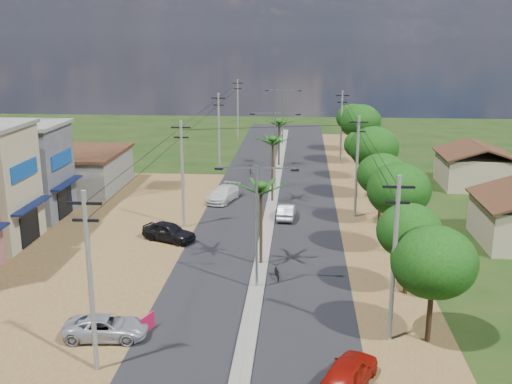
{
  "coord_description": "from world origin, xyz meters",
  "views": [
    {
      "loc": [
        2.63,
        -35.07,
        15.83
      ],
      "look_at": [
        -1.0,
        12.6,
        3.0
      ],
      "focal_mm": 42.0,
      "sensor_mm": 36.0,
      "label": 1
    }
  ],
  "objects_px": {
    "car_silver_mid": "(287,211)",
    "car_parked_dark": "(169,232)",
    "moto_rider_east": "(277,272)",
    "car_red_near": "(348,374)",
    "car_parked_silver": "(106,328)",
    "roadside_sign": "(148,323)",
    "car_white_far": "(223,194)"
  },
  "relations": [
    {
      "from": "car_white_far",
      "to": "roadside_sign",
      "type": "distance_m",
      "value": 26.06
    },
    {
      "from": "car_silver_mid",
      "to": "car_white_far",
      "type": "distance_m",
      "value": 8.02
    },
    {
      "from": "car_silver_mid",
      "to": "car_red_near",
      "type": "bearing_deg",
      "value": 101.23
    },
    {
      "from": "car_white_far",
      "to": "car_parked_silver",
      "type": "relative_size",
      "value": 1.11
    },
    {
      "from": "roadside_sign",
      "to": "car_red_near",
      "type": "bearing_deg",
      "value": -3.25
    },
    {
      "from": "car_white_far",
      "to": "roadside_sign",
      "type": "relative_size",
      "value": 4.4
    },
    {
      "from": "car_red_near",
      "to": "moto_rider_east",
      "type": "relative_size",
      "value": 2.71
    },
    {
      "from": "car_silver_mid",
      "to": "moto_rider_east",
      "type": "distance_m",
      "value": 13.23
    },
    {
      "from": "car_parked_silver",
      "to": "car_parked_dark",
      "type": "height_order",
      "value": "car_parked_dark"
    },
    {
      "from": "car_red_near",
      "to": "roadside_sign",
      "type": "distance_m",
      "value": 11.47
    },
    {
      "from": "car_red_near",
      "to": "car_parked_dark",
      "type": "bearing_deg",
      "value": -32.75
    },
    {
      "from": "car_red_near",
      "to": "car_parked_silver",
      "type": "bearing_deg",
      "value": 7.69
    },
    {
      "from": "car_parked_dark",
      "to": "moto_rider_east",
      "type": "relative_size",
      "value": 2.7
    },
    {
      "from": "car_white_far",
      "to": "moto_rider_east",
      "type": "distance_m",
      "value": 19.22
    },
    {
      "from": "car_parked_dark",
      "to": "moto_rider_east",
      "type": "bearing_deg",
      "value": -103.13
    },
    {
      "from": "roadside_sign",
      "to": "car_white_far",
      "type": "bearing_deg",
      "value": 108.75
    },
    {
      "from": "moto_rider_east",
      "to": "roadside_sign",
      "type": "bearing_deg",
      "value": 38.56
    },
    {
      "from": "car_red_near",
      "to": "car_white_far",
      "type": "height_order",
      "value": "car_red_near"
    },
    {
      "from": "car_silver_mid",
      "to": "car_parked_silver",
      "type": "height_order",
      "value": "car_silver_mid"
    },
    {
      "from": "moto_rider_east",
      "to": "car_parked_dark",
      "type": "bearing_deg",
      "value": -48.24
    },
    {
      "from": "car_white_far",
      "to": "roadside_sign",
      "type": "xyz_separation_m",
      "value": [
        -0.78,
        -26.05,
        -0.23
      ]
    },
    {
      "from": "car_white_far",
      "to": "roadside_sign",
      "type": "bearing_deg",
      "value": -75.54
    },
    {
      "from": "car_silver_mid",
      "to": "car_parked_dark",
      "type": "distance_m",
      "value": 11.12
    },
    {
      "from": "car_white_far",
      "to": "car_parked_dark",
      "type": "distance_m",
      "value": 11.91
    },
    {
      "from": "car_white_far",
      "to": "car_parked_dark",
      "type": "height_order",
      "value": "car_parked_dark"
    },
    {
      "from": "car_silver_mid",
      "to": "car_parked_dark",
      "type": "bearing_deg",
      "value": 39.39
    },
    {
      "from": "car_silver_mid",
      "to": "roadside_sign",
      "type": "height_order",
      "value": "car_silver_mid"
    },
    {
      "from": "car_red_near",
      "to": "car_parked_silver",
      "type": "distance_m",
      "value": 13.03
    },
    {
      "from": "car_parked_dark",
      "to": "moto_rider_east",
      "type": "distance_m",
      "value": 10.99
    },
    {
      "from": "car_parked_dark",
      "to": "roadside_sign",
      "type": "xyz_separation_m",
      "value": [
        2.0,
        -14.46,
        -0.26
      ]
    },
    {
      "from": "car_silver_mid",
      "to": "car_parked_dark",
      "type": "xyz_separation_m",
      "value": [
        -9.0,
        -6.53,
        0.09
      ]
    },
    {
      "from": "car_parked_silver",
      "to": "roadside_sign",
      "type": "distance_m",
      "value": 2.22
    }
  ]
}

